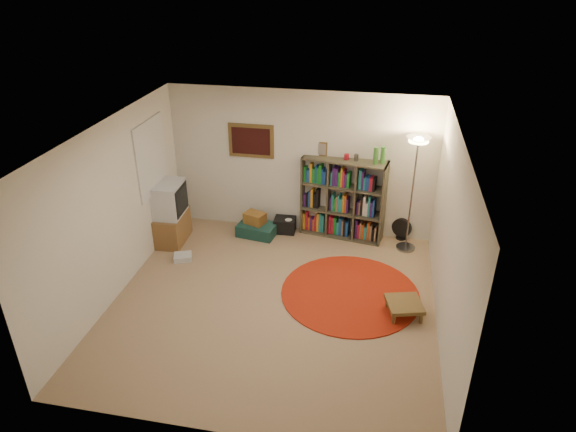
% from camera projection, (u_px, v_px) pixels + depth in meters
% --- Properties ---
extents(room, '(4.54, 4.54, 2.54)m').
position_uv_depth(room, '(269.00, 223.00, 6.75)').
color(room, '#8F7254').
rests_on(room, ground).
extents(bookshelf, '(1.46, 0.62, 1.69)m').
position_uv_depth(bookshelf, '(342.00, 199.00, 8.73)').
color(bookshelf, '#3F3A2A').
rests_on(bookshelf, ground).
extents(floor_lamp, '(0.42, 0.42, 1.95)m').
position_uv_depth(floor_lamp, '(416.00, 158.00, 7.86)').
color(floor_lamp, slate).
rests_on(floor_lamp, ground).
extents(floor_fan, '(0.34, 0.23, 0.39)m').
position_uv_depth(floor_fan, '(402.00, 229.00, 8.81)').
color(floor_fan, black).
rests_on(floor_fan, ground).
extents(tv_stand, '(0.55, 0.76, 1.08)m').
position_uv_depth(tv_stand, '(169.00, 214.00, 8.61)').
color(tv_stand, brown).
rests_on(tv_stand, ground).
extents(dvd_box, '(0.34, 0.31, 0.09)m').
position_uv_depth(dvd_box, '(183.00, 257.00, 8.28)').
color(dvd_box, silver).
rests_on(dvd_box, ground).
extents(suitcase, '(0.70, 0.51, 0.21)m').
position_uv_depth(suitcase, '(257.00, 230.00, 8.97)').
color(suitcase, '#13342F').
rests_on(suitcase, ground).
extents(wicker_basket, '(0.41, 0.35, 0.20)m').
position_uv_depth(wicker_basket, '(255.00, 218.00, 8.92)').
color(wicker_basket, brown).
rests_on(wicker_basket, suitcase).
extents(duffel_bag, '(0.38, 0.32, 0.26)m').
position_uv_depth(duffel_bag, '(285.00, 225.00, 9.08)').
color(duffel_bag, black).
rests_on(duffel_bag, ground).
extents(paper_towel, '(0.14, 0.14, 0.26)m').
position_uv_depth(paper_towel, '(289.00, 226.00, 9.03)').
color(paper_towel, silver).
rests_on(paper_towel, ground).
extents(red_rug, '(2.01, 2.01, 0.02)m').
position_uv_depth(red_rug, '(350.00, 293.00, 7.48)').
color(red_rug, maroon).
rests_on(red_rug, ground).
extents(side_table, '(0.56, 0.56, 0.21)m').
position_uv_depth(side_table, '(404.00, 304.00, 6.96)').
color(side_table, '#4E391B').
rests_on(side_table, ground).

